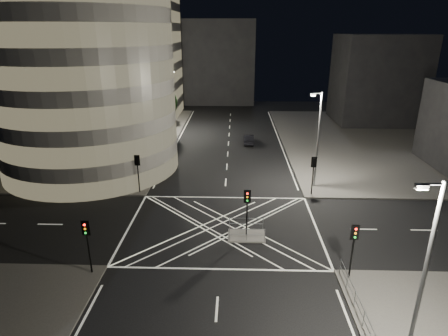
{
  "coord_description": "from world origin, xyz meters",
  "views": [
    {
      "loc": [
        1.01,
        -28.22,
        15.89
      ],
      "look_at": [
        -0.08,
        6.47,
        3.0
      ],
      "focal_mm": 30.0,
      "sensor_mm": 36.0,
      "label": 1
    }
  ],
  "objects_px": {
    "traffic_signal_fl": "(138,167)",
    "street_lamp_left_far": "(169,100)",
    "traffic_signal_nl": "(87,237)",
    "traffic_signal_island": "(247,204)",
    "traffic_signal_fr": "(313,169)",
    "traffic_signal_nr": "(354,241)",
    "street_lamp_right_far": "(318,137)",
    "central_island": "(246,236)",
    "street_lamp_left_near": "(142,128)",
    "street_lamp_right_near": "(423,276)",
    "sedan": "(249,139)"
  },
  "relations": [
    {
      "from": "traffic_signal_fl",
      "to": "street_lamp_left_far",
      "type": "xyz_separation_m",
      "value": [
        -0.64,
        23.2,
        2.63
      ]
    },
    {
      "from": "traffic_signal_nl",
      "to": "street_lamp_left_far",
      "type": "height_order",
      "value": "street_lamp_left_far"
    },
    {
      "from": "traffic_signal_island",
      "to": "traffic_signal_fr",
      "type": "bearing_deg",
      "value": 50.67
    },
    {
      "from": "traffic_signal_nr",
      "to": "street_lamp_right_far",
      "type": "height_order",
      "value": "street_lamp_right_far"
    },
    {
      "from": "traffic_signal_island",
      "to": "street_lamp_left_far",
      "type": "distance_m",
      "value": 33.61
    },
    {
      "from": "traffic_signal_nl",
      "to": "street_lamp_left_far",
      "type": "xyz_separation_m",
      "value": [
        -0.64,
        36.8,
        2.63
      ]
    },
    {
      "from": "central_island",
      "to": "street_lamp_left_near",
      "type": "bearing_deg",
      "value": 130.27
    },
    {
      "from": "traffic_signal_fl",
      "to": "street_lamp_right_far",
      "type": "xyz_separation_m",
      "value": [
        18.24,
        2.2,
        2.63
      ]
    },
    {
      "from": "traffic_signal_island",
      "to": "street_lamp_left_far",
      "type": "bearing_deg",
      "value": 109.95
    },
    {
      "from": "central_island",
      "to": "street_lamp_right_near",
      "type": "xyz_separation_m",
      "value": [
        7.44,
        -12.5,
        5.47
      ]
    },
    {
      "from": "traffic_signal_nl",
      "to": "traffic_signal_island",
      "type": "distance_m",
      "value": 12.03
    },
    {
      "from": "traffic_signal_fl",
      "to": "street_lamp_right_far",
      "type": "relative_size",
      "value": 0.4
    },
    {
      "from": "traffic_signal_fr",
      "to": "street_lamp_left_far",
      "type": "distance_m",
      "value": 29.63
    },
    {
      "from": "street_lamp_right_far",
      "to": "street_lamp_right_near",
      "type": "relative_size",
      "value": 1.0
    },
    {
      "from": "traffic_signal_nl",
      "to": "street_lamp_left_near",
      "type": "distance_m",
      "value": 18.99
    },
    {
      "from": "traffic_signal_fr",
      "to": "street_lamp_right_far",
      "type": "height_order",
      "value": "street_lamp_right_far"
    },
    {
      "from": "street_lamp_left_far",
      "to": "street_lamp_right_near",
      "type": "relative_size",
      "value": 1.0
    },
    {
      "from": "street_lamp_left_far",
      "to": "street_lamp_right_far",
      "type": "relative_size",
      "value": 1.0
    },
    {
      "from": "traffic_signal_fr",
      "to": "street_lamp_left_far",
      "type": "xyz_separation_m",
      "value": [
        -18.24,
        23.2,
        2.63
      ]
    },
    {
      "from": "traffic_signal_nr",
      "to": "street_lamp_left_near",
      "type": "xyz_separation_m",
      "value": [
        -18.24,
        18.8,
        2.63
      ]
    },
    {
      "from": "street_lamp_right_near",
      "to": "traffic_signal_nl",
      "type": "bearing_deg",
      "value": 158.45
    },
    {
      "from": "traffic_signal_fl",
      "to": "traffic_signal_fr",
      "type": "height_order",
      "value": "same"
    },
    {
      "from": "traffic_signal_nl",
      "to": "street_lamp_right_far",
      "type": "bearing_deg",
      "value": 40.91
    },
    {
      "from": "traffic_signal_nl",
      "to": "traffic_signal_island",
      "type": "bearing_deg",
      "value": 26.14
    },
    {
      "from": "street_lamp_right_far",
      "to": "traffic_signal_fl",
      "type": "bearing_deg",
      "value": -173.12
    },
    {
      "from": "street_lamp_left_far",
      "to": "traffic_signal_fl",
      "type": "bearing_deg",
      "value": -88.43
    },
    {
      "from": "traffic_signal_fl",
      "to": "street_lamp_left_far",
      "type": "distance_m",
      "value": 23.36
    },
    {
      "from": "traffic_signal_nr",
      "to": "sedan",
      "type": "bearing_deg",
      "value": 100.33
    },
    {
      "from": "central_island",
      "to": "street_lamp_right_far",
      "type": "distance_m",
      "value": 13.98
    },
    {
      "from": "street_lamp_right_near",
      "to": "sedan",
      "type": "distance_m",
      "value": 39.97
    },
    {
      "from": "traffic_signal_fl",
      "to": "street_lamp_right_near",
      "type": "bearing_deg",
      "value": -48.76
    },
    {
      "from": "traffic_signal_fl",
      "to": "street_lamp_left_near",
      "type": "distance_m",
      "value": 5.86
    },
    {
      "from": "street_lamp_left_far",
      "to": "street_lamp_right_far",
      "type": "height_order",
      "value": "same"
    },
    {
      "from": "traffic_signal_island",
      "to": "street_lamp_left_near",
      "type": "relative_size",
      "value": 0.4
    },
    {
      "from": "traffic_signal_island",
      "to": "street_lamp_right_far",
      "type": "distance_m",
      "value": 13.13
    },
    {
      "from": "traffic_signal_fl",
      "to": "sedan",
      "type": "distance_m",
      "value": 21.91
    },
    {
      "from": "traffic_signal_fl",
      "to": "traffic_signal_nr",
      "type": "distance_m",
      "value": 22.24
    },
    {
      "from": "traffic_signal_island",
      "to": "sedan",
      "type": "relative_size",
      "value": 0.99
    },
    {
      "from": "traffic_signal_island",
      "to": "central_island",
      "type": "bearing_deg",
      "value": 0.0
    },
    {
      "from": "traffic_signal_island",
      "to": "traffic_signal_nr",
      "type": "bearing_deg",
      "value": -37.93
    },
    {
      "from": "traffic_signal_nl",
      "to": "street_lamp_left_far",
      "type": "distance_m",
      "value": 36.9
    },
    {
      "from": "traffic_signal_nr",
      "to": "traffic_signal_island",
      "type": "xyz_separation_m",
      "value": [
        -6.8,
        5.3,
        0.0
      ]
    },
    {
      "from": "traffic_signal_fr",
      "to": "street_lamp_left_near",
      "type": "relative_size",
      "value": 0.4
    },
    {
      "from": "central_island",
      "to": "street_lamp_right_far",
      "type": "bearing_deg",
      "value": 54.7
    },
    {
      "from": "street_lamp_left_far",
      "to": "street_lamp_left_near",
      "type": "bearing_deg",
      "value": -90.0
    },
    {
      "from": "traffic_signal_nl",
      "to": "street_lamp_left_near",
      "type": "bearing_deg",
      "value": 91.94
    },
    {
      "from": "traffic_signal_fr",
      "to": "traffic_signal_island",
      "type": "height_order",
      "value": "same"
    },
    {
      "from": "traffic_signal_island",
      "to": "traffic_signal_nl",
      "type": "bearing_deg",
      "value": -153.86
    },
    {
      "from": "street_lamp_left_near",
      "to": "street_lamp_right_far",
      "type": "relative_size",
      "value": 1.0
    },
    {
      "from": "street_lamp_right_far",
      "to": "street_lamp_right_near",
      "type": "xyz_separation_m",
      "value": [
        0.0,
        -23.0,
        0.0
      ]
    }
  ]
}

